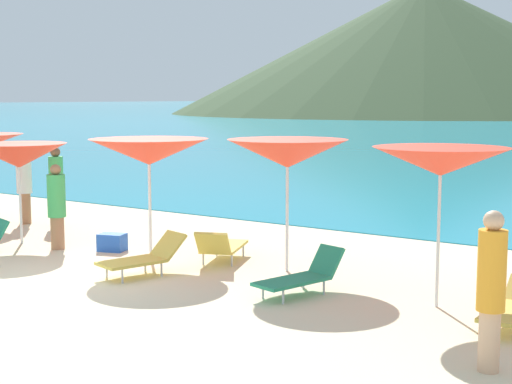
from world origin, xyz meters
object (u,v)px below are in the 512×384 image
at_px(umbrella_6, 441,162).
at_px(cooler_box, 112,242).
at_px(umbrella_5, 287,154).
at_px(beachgoer_0, 24,181).
at_px(umbrella_3, 19,156).
at_px(beachgoer_1, 491,286).
at_px(lounge_chair_2, 221,246).
at_px(umbrella_4, 149,152).
at_px(beachgoer_2, 56,184).
at_px(lounge_chair_3, 302,275).
at_px(lounge_chair_7, 144,257).
at_px(beachgoer_3, 57,205).

distance_m(umbrella_6, cooler_box, 6.97).
bearing_deg(umbrella_5, beachgoer_0, 174.70).
relative_size(umbrella_3, beachgoer_1, 1.17).
bearing_deg(lounge_chair_2, umbrella_4, -3.98).
bearing_deg(umbrella_3, umbrella_6, 1.38).
bearing_deg(beachgoer_1, cooler_box, 125.44).
bearing_deg(beachgoer_2, umbrella_6, 22.60).
relative_size(lounge_chair_2, beachgoer_1, 0.94).
bearing_deg(lounge_chair_3, lounge_chair_2, 169.64).
relative_size(umbrella_3, umbrella_5, 0.92).
distance_m(lounge_chair_7, beachgoer_1, 6.35).
height_order(lounge_chair_7, beachgoer_0, beachgoer_0).
bearing_deg(beachgoer_2, umbrella_5, 24.29).
relative_size(umbrella_5, lounge_chair_7, 1.44).
bearing_deg(beachgoer_0, beachgoer_1, -134.20).
xyz_separation_m(umbrella_6, lounge_chair_3, (-1.94, -0.50, -1.79)).
bearing_deg(beachgoer_1, beachgoer_3, 130.02).
bearing_deg(lounge_chair_7, cooler_box, 164.45).
relative_size(lounge_chair_2, beachgoer_3, 1.00).
height_order(beachgoer_1, beachgoer_3, beachgoer_1).
height_order(umbrella_5, beachgoer_2, umbrella_5).
relative_size(umbrella_3, umbrella_4, 0.90).
relative_size(umbrella_5, cooler_box, 4.54).
bearing_deg(lounge_chair_2, lounge_chair_7, 51.37).
height_order(umbrella_4, beachgoer_1, umbrella_4).
height_order(umbrella_3, umbrella_5, umbrella_5).
bearing_deg(umbrella_6, lounge_chair_3, -165.52).
bearing_deg(beachgoer_1, lounge_chair_2, 116.19).
xyz_separation_m(umbrella_3, beachgoer_2, (-1.02, 1.84, -0.82)).
bearing_deg(cooler_box, beachgoer_3, -172.68).
bearing_deg(lounge_chair_7, umbrella_3, -173.97).
relative_size(umbrella_6, beachgoer_1, 1.28).
height_order(umbrella_3, lounge_chair_3, umbrella_3).
relative_size(umbrella_6, beachgoer_2, 1.25).
xyz_separation_m(umbrella_4, umbrella_5, (2.67, 0.51, 0.05)).
height_order(umbrella_3, beachgoer_2, umbrella_3).
xyz_separation_m(lounge_chair_3, beachgoer_1, (3.37, -1.65, 0.66)).
bearing_deg(umbrella_5, umbrella_3, -171.17).
xyz_separation_m(lounge_chair_2, beachgoer_2, (-5.53, 1.01, 0.67)).
distance_m(umbrella_6, beachgoer_2, 10.03).
xyz_separation_m(lounge_chair_2, lounge_chair_7, (-0.47, -1.54, 0.01)).
xyz_separation_m(lounge_chair_2, beachgoer_1, (5.74, -2.77, 0.65)).
height_order(beachgoer_3, cooler_box, beachgoer_3).
bearing_deg(umbrella_5, lounge_chair_2, -176.48).
bearing_deg(umbrella_6, lounge_chair_2, 171.89).
distance_m(lounge_chair_3, beachgoer_0, 9.00).
height_order(umbrella_3, umbrella_6, umbrella_6).
xyz_separation_m(lounge_chair_2, beachgoer_3, (-3.40, -0.84, 0.57)).
bearing_deg(umbrella_5, beachgoer_1, -33.04).
distance_m(beachgoer_0, beachgoer_1, 12.65).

